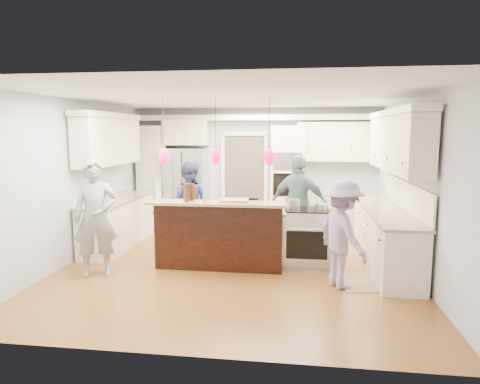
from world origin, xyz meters
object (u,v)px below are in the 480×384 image
at_px(refrigerator, 186,188).
at_px(island_range, 308,237).
at_px(kitchen_island, 223,233).
at_px(person_far_left, 189,203).
at_px(person_bar_end, 96,218).

xyz_separation_m(refrigerator, island_range, (2.71, -2.49, -0.44)).
relative_size(kitchen_island, person_far_left, 1.32).
height_order(refrigerator, person_far_left, refrigerator).
height_order(kitchen_island, island_range, kitchen_island).
bearing_deg(person_far_left, refrigerator, -65.18).
bearing_deg(person_far_left, island_range, 163.80).
xyz_separation_m(island_range, person_far_left, (-2.26, 1.01, 0.34)).
xyz_separation_m(island_range, person_bar_end, (-3.19, -0.99, 0.43)).
distance_m(refrigerator, island_range, 3.71).
relative_size(refrigerator, person_bar_end, 1.02).
relative_size(island_range, person_far_left, 0.58).
distance_m(refrigerator, person_far_left, 1.55).
xyz_separation_m(person_bar_end, person_far_left, (0.92, 2.00, -0.09)).
height_order(refrigerator, island_range, refrigerator).
relative_size(refrigerator, island_range, 1.96).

